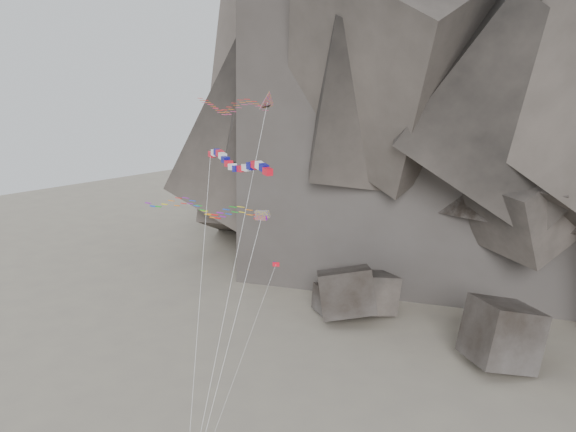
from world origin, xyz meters
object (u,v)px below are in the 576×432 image
Objects in this scene: banner_kite at (236,164)px; parafoil_kite at (198,207)px; delta_kite at (228,105)px; pennant_kite at (261,304)px.

parafoil_kite is at bearing -171.95° from banner_kite.
pennant_kite is (5.71, -2.18, -16.38)m from delta_kite.
parafoil_kite reaches higher than pennant_kite.
pennant_kite is at bearing -16.02° from delta_kite.
delta_kite is 1.94× the size of pennant_kite.
banner_kite reaches higher than pennant_kite.
banner_kite is 1.23× the size of parafoil_kite.
delta_kite is 9.06m from banner_kite.
banner_kite is (6.13, -5.36, -3.98)m from delta_kite.
parafoil_kite is at bearing -89.70° from delta_kite.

